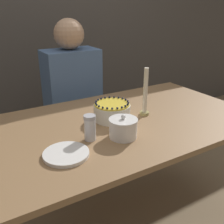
# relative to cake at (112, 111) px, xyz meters

# --- Properties ---
(ground_plane) EXTENTS (12.00, 12.00, 0.00)m
(ground_plane) POSITION_rel_cake_xyz_m (0.04, -0.04, -0.79)
(ground_plane) COLOR #8C7556
(wall_behind) EXTENTS (8.00, 0.05, 2.60)m
(wall_behind) POSITION_rel_cake_xyz_m (0.04, 1.36, 0.51)
(wall_behind) COLOR #4C4742
(wall_behind) RESTS_ON ground_plane
(dining_table) EXTENTS (1.56, 0.90, 0.75)m
(dining_table) POSITION_rel_cake_xyz_m (0.04, -0.04, -0.16)
(dining_table) COLOR #936D47
(dining_table) RESTS_ON ground_plane
(cake) EXTENTS (0.21, 0.21, 0.11)m
(cake) POSITION_rel_cake_xyz_m (0.00, 0.00, 0.00)
(cake) COLOR white
(cake) RESTS_ON dining_table
(sugar_bowl) EXTENTS (0.14, 0.14, 0.12)m
(sugar_bowl) POSITION_rel_cake_xyz_m (-0.06, -0.22, 0.00)
(sugar_bowl) COLOR white
(sugar_bowl) RESTS_ON dining_table
(sugar_shaker) EXTENTS (0.06, 0.06, 0.13)m
(sugar_shaker) POSITION_rel_cake_xyz_m (-0.22, -0.16, 0.02)
(sugar_shaker) COLOR white
(sugar_shaker) RESTS_ON dining_table
(plate_stack) EXTENTS (0.20, 0.20, 0.02)m
(plate_stack) POSITION_rel_cake_xyz_m (-0.37, -0.23, -0.04)
(plate_stack) COLOR white
(plate_stack) RESTS_ON dining_table
(candle) EXTENTS (0.06, 0.06, 0.28)m
(candle) POSITION_rel_cake_xyz_m (0.20, -0.04, 0.07)
(candle) COLOR tan
(candle) RESTS_ON dining_table
(person_man_blue_shirt) EXTENTS (0.40, 0.34, 1.27)m
(person_man_blue_shirt) POSITION_rel_cake_xyz_m (0.01, 0.61, -0.24)
(person_man_blue_shirt) COLOR #473D33
(person_man_blue_shirt) RESTS_ON ground_plane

